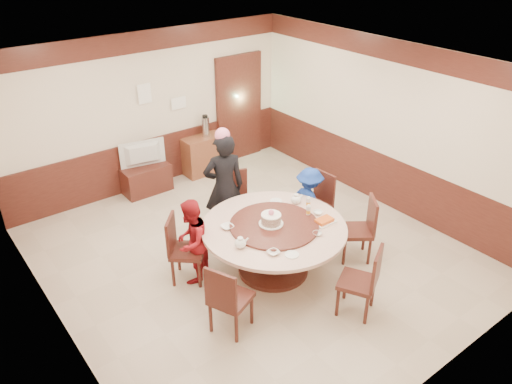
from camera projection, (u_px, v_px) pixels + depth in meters
room at (253, 190)px, 6.95m from camera, size 6.00×6.04×2.84m
banquet_table at (274, 239)px, 6.85m from camera, size 1.98×1.98×0.78m
chair_0 at (315, 213)px, 7.89m from camera, size 0.47×0.46×0.97m
chair_1 at (238, 213)px, 7.92m from camera, size 0.57×0.57×0.97m
chair_2 at (187, 260)px, 6.81m from camera, size 0.62×0.62×0.97m
chair_3 at (230, 309)px, 5.96m from camera, size 0.58×0.58×0.97m
chair_4 at (358, 292)px, 6.23m from camera, size 0.60×0.60×0.97m
chair_5 at (356, 239)px, 7.25m from camera, size 0.62×0.62×0.97m
person_standing at (224, 187)px, 7.50m from camera, size 0.73×0.60×1.72m
person_red at (191, 241)px, 6.67m from camera, size 0.75×0.72×1.21m
person_blue at (309, 202)px, 7.68m from camera, size 0.43×0.74×1.14m
birthday_cake at (271, 219)px, 6.70m from camera, size 0.33×0.33×0.22m
teapot_left at (240, 243)px, 6.28m from camera, size 0.17×0.15×0.13m
teapot_right at (296, 199)px, 7.26m from camera, size 0.17×0.15×0.13m
bowl_0 at (227, 227)px, 6.69m from camera, size 0.17×0.17×0.04m
bowl_1 at (317, 234)px, 6.54m from camera, size 0.12×0.12×0.04m
bowl_2 at (273, 253)px, 6.17m from camera, size 0.15×0.15×0.04m
bowl_3 at (318, 213)px, 7.01m from camera, size 0.13×0.13×0.04m
saucer_near at (292, 255)px, 6.16m from camera, size 0.18×0.18×0.01m
saucer_far at (276, 201)px, 7.33m from camera, size 0.18×0.18×0.01m
shrimp_platter at (324, 221)px, 6.80m from camera, size 0.30×0.20×0.06m
bottle_0 at (308, 211)px, 6.93m from camera, size 0.06×0.06×0.16m
bottle_1 at (308, 203)px, 7.14m from camera, size 0.06×0.06×0.16m
tv_stand at (146, 179)px, 9.06m from camera, size 0.85×0.45×0.50m
television at (144, 155)px, 8.83m from camera, size 0.82×0.26×0.47m
side_cabinet at (204, 155)px, 9.69m from camera, size 0.80×0.40×0.75m
thermos at (205, 127)px, 9.46m from camera, size 0.15×0.15×0.38m
notice_left at (145, 94)px, 8.61m from camera, size 0.25×0.00×0.35m
notice_right at (179, 103)px, 9.11m from camera, size 0.30×0.00×0.22m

